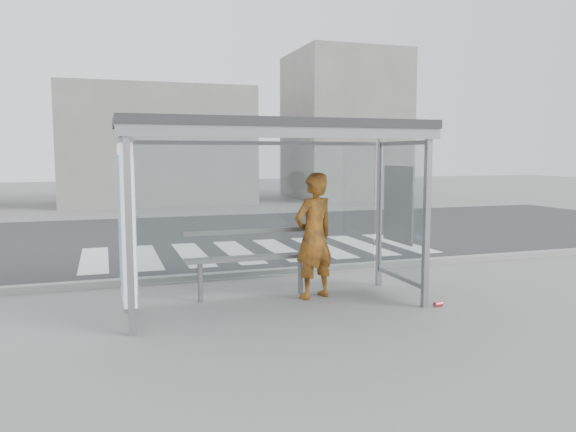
# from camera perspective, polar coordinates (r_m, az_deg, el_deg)

# --- Properties ---
(ground) EXTENTS (80.00, 80.00, 0.00)m
(ground) POSITION_cam_1_polar(r_m,az_deg,el_deg) (8.10, -1.32, -9.15)
(ground) COLOR slate
(ground) RESTS_ON ground
(road) EXTENTS (30.00, 10.00, 0.01)m
(road) POSITION_cam_1_polar(r_m,az_deg,el_deg) (14.80, -9.23, -2.13)
(road) COLOR #2C2C2F
(road) RESTS_ON ground
(curb) EXTENTS (30.00, 0.18, 0.12)m
(curb) POSITION_cam_1_polar(r_m,az_deg,el_deg) (9.91, -4.62, -5.93)
(curb) COLOR gray
(curb) RESTS_ON ground
(crosswalk) EXTENTS (7.55, 3.00, 0.00)m
(crosswalk) POSITION_cam_1_polar(r_m,az_deg,el_deg) (12.59, -2.92, -3.55)
(crosswalk) COLOR silver
(crosswalk) RESTS_ON ground
(bus_shelter) EXTENTS (4.25, 1.65, 2.62)m
(bus_shelter) POSITION_cam_1_polar(r_m,az_deg,el_deg) (7.77, -4.12, 5.01)
(bus_shelter) COLOR gray
(bus_shelter) RESTS_ON ground
(building_center) EXTENTS (8.00, 5.00, 5.00)m
(building_center) POSITION_cam_1_polar(r_m,az_deg,el_deg) (25.57, -13.23, 6.92)
(building_center) COLOR slate
(building_center) RESTS_ON ground
(building_right) EXTENTS (5.00, 5.00, 7.00)m
(building_right) POSITION_cam_1_polar(r_m,az_deg,el_deg) (27.88, 5.71, 9.05)
(building_right) COLOR slate
(building_right) RESTS_ON ground
(person) EXTENTS (0.80, 0.66, 1.89)m
(person) POSITION_cam_1_polar(r_m,az_deg,el_deg) (8.38, 2.65, -2.02)
(person) COLOR red
(person) RESTS_ON ground
(bench) EXTENTS (2.00, 0.24, 1.03)m
(bench) POSITION_cam_1_polar(r_m,az_deg,el_deg) (8.46, -3.74, -4.27)
(bench) COLOR slate
(bench) RESTS_ON ground
(soda_can) EXTENTS (0.15, 0.10, 0.07)m
(soda_can) POSITION_cam_1_polar(r_m,az_deg,el_deg) (8.35, 15.01, -8.63)
(soda_can) COLOR #DF4152
(soda_can) RESTS_ON ground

